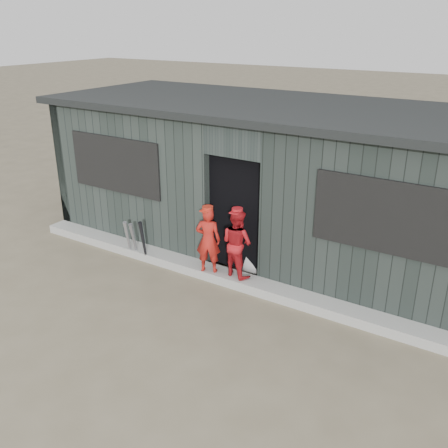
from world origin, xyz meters
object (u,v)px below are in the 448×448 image
Objects in this scene: dugout at (275,179)px; bat_right at (143,242)px; player_red_left at (208,240)px; bat_mid at (134,241)px; player_red_right at (237,243)px; bat_left at (128,239)px; player_grey_back at (254,234)px.

bat_right is at bearing -128.61° from dugout.
player_red_left reaches higher than bat_right.
player_red_right reaches higher than bat_mid.
bat_mid is at bearing 10.69° from bat_left.
bat_left is at bearing -135.18° from dugout.
player_grey_back is at bearing 22.37° from bat_right.
player_grey_back reaches higher than bat_right.
player_red_left is at bearing 61.64° from player_grey_back.
player_red_left is (1.51, 0.08, 0.34)m from bat_mid.
player_red_right reaches higher than bat_left.
bat_right is 0.72× the size of player_red_right.
player_grey_back is at bearing 18.26° from bat_left.
player_red_left is 0.78× the size of player_grey_back.
bat_right is 2.58m from dugout.
dugout reaches higher than player_red_right.
bat_right is 0.74× the size of player_red_left.
bat_left is 0.38m from bat_right.
player_red_right is at bearing -83.16° from dugout.
player_grey_back is 1.33m from dugout.
bat_left is at bearing 176.91° from bat_right.
bat_left is 0.67× the size of player_red_left.
player_red_left is (1.26, 0.12, 0.29)m from bat_right.
player_grey_back is (2.13, 0.70, 0.34)m from bat_left.
player_red_right is 0.47m from player_grey_back.
player_grey_back is (2.01, 0.68, 0.34)m from bat_mid.
bat_mid is 2.01m from player_red_right.
player_red_left is at bearing 5.47° from bat_right.
bat_mid is 0.64× the size of player_red_right.
bat_mid is 0.65× the size of player_red_left.
bat_left is 0.09× the size of dugout.
player_red_right is at bearing 6.53° from bat_left.
bat_mid is 0.51× the size of player_grey_back.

